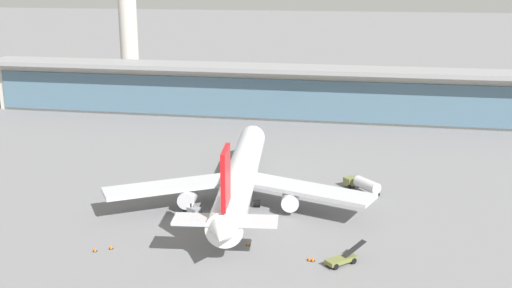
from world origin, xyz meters
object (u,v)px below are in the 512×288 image
at_px(safety_cone_delta, 111,247).
at_px(service_truck_mid_apron_grey, 192,209).
at_px(service_truck_near_nose_olive, 363,184).
at_px(safety_cone_alpha, 309,259).
at_px(safety_cone_charlie, 248,243).
at_px(airliner_on_stand, 241,176).
at_px(safety_cone_echo, 313,259).
at_px(safety_cone_bravo, 95,249).
at_px(service_truck_under_wing_olive, 342,259).

bearing_deg(safety_cone_delta, service_truck_mid_apron_grey, 63.23).
height_order(service_truck_mid_apron_grey, safety_cone_delta, service_truck_mid_apron_grey).
bearing_deg(safety_cone_delta, service_truck_near_nose_olive, 41.72).
xyz_separation_m(service_truck_mid_apron_grey, safety_cone_alpha, (21.86, -14.27, -0.56)).
xyz_separation_m(service_truck_near_nose_olive, safety_cone_charlie, (-16.69, -27.61, -1.39)).
bearing_deg(safety_cone_delta, airliner_on_stand, 56.20).
xyz_separation_m(safety_cone_alpha, safety_cone_echo, (0.53, -0.10, 0.00)).
xyz_separation_m(airliner_on_stand, safety_cone_alpha, (14.71, -20.99, -4.86)).
bearing_deg(safety_cone_echo, safety_cone_alpha, 169.21).
height_order(safety_cone_alpha, safety_cone_bravo, same).
xyz_separation_m(airliner_on_stand, safety_cone_bravo, (-17.19, -24.02, -4.86)).
bearing_deg(safety_cone_delta, safety_cone_bravo, -146.79).
bearing_deg(safety_cone_bravo, airliner_on_stand, 54.40).
height_order(safety_cone_alpha, safety_cone_echo, same).
bearing_deg(airliner_on_stand, safety_cone_delta, -123.80).
bearing_deg(airliner_on_stand, safety_cone_alpha, -54.98).
bearing_deg(safety_cone_delta, safety_cone_echo, 3.05).
bearing_deg(safety_cone_alpha, safety_cone_echo, -10.79).
bearing_deg(safety_cone_echo, safety_cone_bravo, -174.85).
relative_size(safety_cone_charlie, safety_cone_echo, 1.00).
bearing_deg(safety_cone_bravo, safety_cone_delta, 33.21).
height_order(service_truck_mid_apron_grey, safety_cone_bravo, service_truck_mid_apron_grey).
xyz_separation_m(service_truck_mid_apron_grey, safety_cone_charlie, (12.04, -10.80, -0.56)).
height_order(service_truck_near_nose_olive, safety_cone_echo, service_truck_near_nose_olive).
distance_m(service_truck_near_nose_olive, safety_cone_alpha, 31.86).
relative_size(service_truck_mid_apron_grey, safety_cone_charlie, 4.75).
bearing_deg(airliner_on_stand, service_truck_mid_apron_grey, -136.71).
height_order(service_truck_near_nose_olive, safety_cone_delta, service_truck_near_nose_olive).
relative_size(airliner_on_stand, service_truck_near_nose_olive, 7.75).
bearing_deg(safety_cone_charlie, safety_cone_alpha, -19.47).
bearing_deg(safety_cone_charlie, service_truck_near_nose_olive, 58.86).
bearing_deg(safety_cone_echo, service_truck_under_wing_olive, -2.38).
bearing_deg(service_truck_near_nose_olive, airliner_on_stand, -154.95).
relative_size(safety_cone_bravo, safety_cone_echo, 1.00).
relative_size(safety_cone_alpha, safety_cone_delta, 1.00).
xyz_separation_m(service_truck_near_nose_olive, safety_cone_echo, (-6.34, -31.18, -1.39)).
bearing_deg(safety_cone_alpha, service_truck_near_nose_olive, 77.54).
bearing_deg(service_truck_near_nose_olive, safety_cone_alpha, -102.46).
xyz_separation_m(safety_cone_bravo, safety_cone_delta, (1.99, 1.30, 0.00)).
distance_m(safety_cone_alpha, safety_cone_bravo, 32.05).
distance_m(airliner_on_stand, service_truck_under_wing_olive, 29.17).
bearing_deg(safety_cone_alpha, service_truck_under_wing_olive, -3.32).
height_order(airliner_on_stand, safety_cone_alpha, airliner_on_stand).
xyz_separation_m(airliner_on_stand, service_truck_mid_apron_grey, (-7.14, -6.73, -4.30)).
relative_size(safety_cone_bravo, safety_cone_charlie, 1.00).
xyz_separation_m(airliner_on_stand, safety_cone_echo, (15.24, -21.09, -4.86)).
distance_m(service_truck_near_nose_olive, safety_cone_bravo, 51.66).
xyz_separation_m(airliner_on_stand, safety_cone_delta, (-15.21, -22.72, -4.86)).
xyz_separation_m(safety_cone_bravo, safety_cone_echo, (32.43, 2.92, 0.00)).
bearing_deg(safety_cone_echo, service_truck_near_nose_olive, 78.50).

